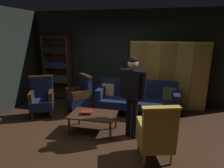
{
  "coord_description": "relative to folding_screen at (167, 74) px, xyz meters",
  "views": [
    {
      "loc": [
        1.0,
        -3.54,
        2.14
      ],
      "look_at": [
        0.0,
        0.8,
        0.95
      ],
      "focal_mm": 31.08,
      "sensor_mm": 36.0,
      "label": 1
    }
  ],
  "objects": [
    {
      "name": "armchair_gilt_accent",
      "position": [
        -0.25,
        -2.6,
        -0.5
      ],
      "size": [
        0.72,
        0.72,
        1.04
      ],
      "color": "gold",
      "rests_on": "ground_plane"
    },
    {
      "name": "folding_screen",
      "position": [
        0.0,
        0.0,
        0.0
      ],
      "size": [
        2.18,
        0.34,
        1.9
      ],
      "color": "olive",
      "rests_on": "ground_plane"
    },
    {
      "name": "coffee_table",
      "position": [
        -1.59,
        -1.91,
        -0.61
      ],
      "size": [
        1.0,
        0.64,
        0.42
      ],
      "color": "#382114",
      "rests_on": "ground_plane"
    },
    {
      "name": "bookshelf",
      "position": [
        -3.47,
        0.11,
        0.07
      ],
      "size": [
        0.9,
        0.32,
        2.05
      ],
      "color": "#382114",
      "rests_on": "ground_plane"
    },
    {
      "name": "back_wall",
      "position": [
        -1.32,
        0.36,
        0.41
      ],
      "size": [
        7.2,
        0.1,
        2.8
      ],
      "primitive_type": "cube",
      "color": "black",
      "rests_on": "ground_plane"
    },
    {
      "name": "ground_plane",
      "position": [
        -1.32,
        -2.09,
        -0.99
      ],
      "size": [
        10.0,
        10.0,
        0.0
      ],
      "primitive_type": "plane",
      "color": "#331E11"
    },
    {
      "name": "velvet_couch",
      "position": [
        -0.77,
        -0.63,
        -0.53
      ],
      "size": [
        2.12,
        0.78,
        0.88
      ],
      "color": "#382114",
      "rests_on": "ground_plane"
    },
    {
      "name": "armchair_wing_left",
      "position": [
        -2.27,
        -0.96,
        -0.5
      ],
      "size": [
        0.82,
        0.82,
        1.04
      ],
      "color": "#382114",
      "rests_on": "ground_plane"
    },
    {
      "name": "standing_figure",
      "position": [
        -0.75,
        -1.94,
        0.04
      ],
      "size": [
        0.54,
        0.36,
        1.7
      ],
      "color": "black",
      "rests_on": "ground_plane"
    },
    {
      "name": "armchair_wing_right",
      "position": [
        -3.18,
        -1.36,
        -0.5
      ],
      "size": [
        0.77,
        0.77,
        1.04
      ],
      "color": "#382114",
      "rests_on": "ground_plane"
    },
    {
      "name": "book_navy_cloth",
      "position": [
        -1.73,
        -1.94,
        -0.55
      ],
      "size": [
        0.2,
        0.18,
        0.03
      ],
      "primitive_type": "cube",
      "rotation": [
        0.0,
        0.0,
        -0.16
      ],
      "color": "navy",
      "rests_on": "coffee_table"
    },
    {
      "name": "book_red_leather",
      "position": [
        -1.73,
        -1.94,
        -0.52
      ],
      "size": [
        0.26,
        0.22,
        0.04
      ],
      "primitive_type": "cube",
      "rotation": [
        0.0,
        0.0,
        0.23
      ],
      "color": "maroon",
      "rests_on": "book_navy_cloth"
    }
  ]
}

